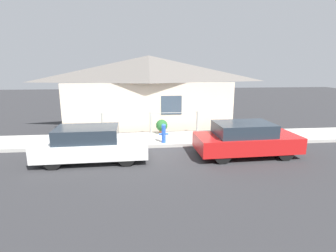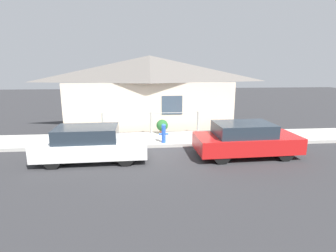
{
  "view_description": "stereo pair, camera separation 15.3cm",
  "coord_description": "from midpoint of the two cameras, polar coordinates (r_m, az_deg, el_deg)",
  "views": [
    {
      "loc": [
        -0.44,
        -10.88,
        3.51
      ],
      "look_at": [
        0.7,
        0.3,
        0.9
      ],
      "focal_mm": 28.0,
      "sensor_mm": 36.0,
      "label": 1
    },
    {
      "loc": [
        -0.29,
        -10.89,
        3.51
      ],
      "look_at": [
        0.7,
        0.3,
        0.9
      ],
      "focal_mm": 28.0,
      "sensor_mm": 36.0,
      "label": 2
    }
  ],
  "objects": [
    {
      "name": "potted_plant_near_hydrant",
      "position": [
        13.13,
        -1.7,
        0.06
      ],
      "size": [
        0.58,
        0.58,
        0.72
      ],
      "color": "#9E5638",
      "rests_on": "sidewalk"
    },
    {
      "name": "potted_plant_by_fence",
      "position": [
        12.83,
        -14.62,
        -1.24
      ],
      "size": [
        0.38,
        0.38,
        0.54
      ],
      "color": "#9E5638",
      "rests_on": "sidewalk"
    },
    {
      "name": "car_left",
      "position": [
        10.18,
        -16.79,
        -3.8
      ],
      "size": [
        4.09,
        1.73,
        1.31
      ],
      "rotation": [
        0.0,
        0.0,
        0.03
      ],
      "color": "white",
      "rests_on": "ground_plane"
    },
    {
      "name": "potted_plant_corner",
      "position": [
        13.35,
        12.64,
        -0.54
      ],
      "size": [
        0.36,
        0.36,
        0.53
      ],
      "color": "#9E5638",
      "rests_on": "sidewalk"
    },
    {
      "name": "ground_plane",
      "position": [
        11.44,
        -3.72,
        -4.82
      ],
      "size": [
        60.0,
        60.0,
        0.0
      ],
      "primitive_type": "plane",
      "color": "#2D2D30"
    },
    {
      "name": "car_right",
      "position": [
        10.74,
        16.18,
        -2.76
      ],
      "size": [
        4.04,
        1.84,
        1.34
      ],
      "rotation": [
        0.0,
        0.0,
        0.04
      ],
      "color": "red",
      "rests_on": "ground_plane"
    },
    {
      "name": "sidewalk",
      "position": [
        12.48,
        -3.92,
        -2.93
      ],
      "size": [
        24.0,
        2.21,
        0.15
      ],
      "color": "#B2AFA8",
      "rests_on": "ground_plane"
    },
    {
      "name": "house",
      "position": [
        14.77,
        -4.49,
        11.64
      ],
      "size": [
        9.54,
        2.23,
        4.04
      ],
      "color": "beige",
      "rests_on": "ground_plane"
    },
    {
      "name": "fence",
      "position": [
        13.24,
        -4.11,
        0.99
      ],
      "size": [
        4.9,
        0.1,
        1.07
      ],
      "color": "#999993",
      "rests_on": "sidewalk"
    },
    {
      "name": "fire_hydrant",
      "position": [
        11.56,
        -1.33,
        -1.5
      ],
      "size": [
        0.42,
        0.19,
        0.86
      ],
      "color": "blue",
      "rests_on": "sidewalk"
    }
  ]
}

